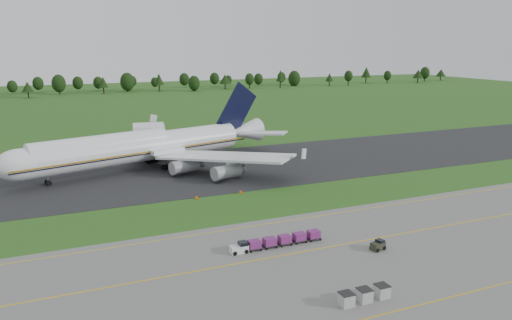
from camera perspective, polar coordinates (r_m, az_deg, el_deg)
name	(u,v)px	position (r m, az deg, el deg)	size (l,w,h in m)	color
ground	(237,207)	(89.31, -2.23, -5.40)	(600.00, 600.00, 0.00)	#265419
apron	(341,292)	(61.26, 9.66, -14.68)	(300.00, 52.00, 0.06)	slate
taxiway	(193,171)	(114.83, -7.25, -1.24)	(300.00, 40.00, 0.08)	black
apron_markings	(311,268)	(66.58, 6.33, -12.16)	(300.00, 30.20, 0.01)	gold
tree_line	(81,83)	(302.40, -19.40, 8.26)	(524.56, 23.21, 11.75)	black
aircraft	(143,146)	(117.52, -12.79, 1.53)	(66.44, 62.35, 18.72)	white
baggage_train	(275,241)	(72.36, 2.23, -9.28)	(14.05, 1.49, 1.43)	silver
utility_cart	(378,246)	(73.35, 13.75, -9.54)	(2.24, 1.63, 1.11)	#282B1E
uld_row	(364,295)	(59.45, 12.28, -14.86)	(6.35, 1.55, 1.53)	#A3A3A3
edge_markers	(219,195)	(95.36, -4.23, -4.04)	(9.38, 0.30, 0.60)	#E14B07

